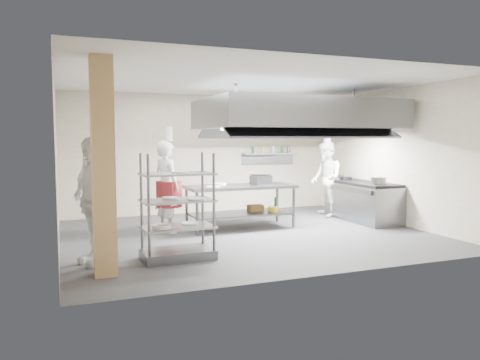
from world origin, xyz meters
name	(u,v)px	position (x,y,z in m)	size (l,w,h in m)	color
floor	(248,234)	(0.00, 0.00, 0.00)	(7.00, 7.00, 0.00)	#2D2D2F
ceiling	(248,81)	(0.00, 0.00, 3.00)	(7.00, 7.00, 0.00)	silver
wall_back	(204,154)	(0.00, 3.00, 1.50)	(7.00, 7.00, 0.00)	#ACA089
wall_left	(56,162)	(-3.50, 0.00, 1.50)	(6.00, 6.00, 0.00)	#ACA089
wall_right	(393,156)	(3.50, 0.00, 1.50)	(6.00, 6.00, 0.00)	#ACA089
column	(103,167)	(-2.90, -1.90, 1.50)	(0.30, 0.30, 3.00)	tan
exhaust_hood	(297,115)	(1.30, 0.40, 2.40)	(4.00, 2.50, 0.60)	gray
hood_strip_a	(258,130)	(0.40, 0.40, 2.08)	(1.60, 0.12, 0.04)	white
hood_strip_b	(333,130)	(2.20, 0.40, 2.08)	(1.60, 0.12, 0.04)	white
wall_shelf	(270,154)	(1.80, 2.84, 1.50)	(1.50, 0.28, 0.04)	gray
island	(240,206)	(0.11, 0.70, 0.46)	(2.30, 0.96, 0.91)	gray
island_worktop	(240,187)	(0.11, 0.70, 0.88)	(2.30, 0.96, 0.06)	gray
island_undershelf	(240,214)	(0.11, 0.70, 0.30)	(2.11, 0.86, 0.04)	slate
pass_rack	(177,206)	(-1.76, -1.39, 0.84)	(1.11, 0.65, 1.67)	slate
cooking_range	(362,202)	(3.08, 0.50, 0.42)	(0.80, 2.00, 0.84)	slate
range_top	(363,183)	(3.08, 0.50, 0.87)	(0.78, 1.96, 0.06)	black
chef_head	(167,187)	(-1.45, 0.77, 0.93)	(0.68, 0.44, 1.86)	silver
chef_line	(326,179)	(2.60, 1.32, 0.92)	(0.89, 0.69, 1.83)	silver
chef_plating	(93,201)	(-3.00, -1.21, 0.96)	(1.13, 0.47, 1.92)	silver
griddle	(261,180)	(0.59, 0.70, 1.01)	(0.40, 0.31, 0.19)	slate
wicker_basket	(255,208)	(0.50, 0.78, 0.39)	(0.32, 0.22, 0.14)	olive
stockpot	(376,181)	(2.95, -0.16, 0.98)	(0.24, 0.24, 0.17)	gray
plate_stack	(178,225)	(-1.76, -1.39, 0.54)	(0.28, 0.28, 0.05)	white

